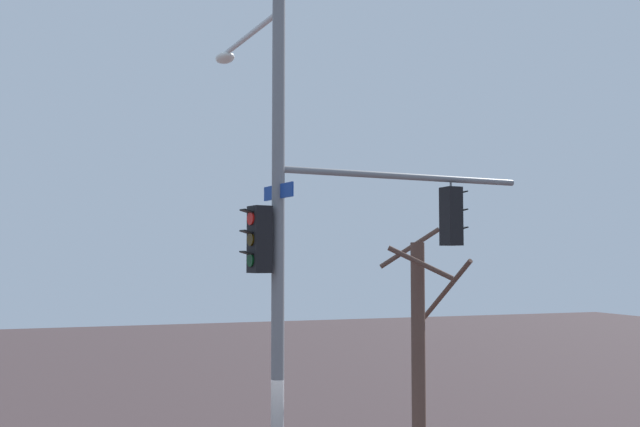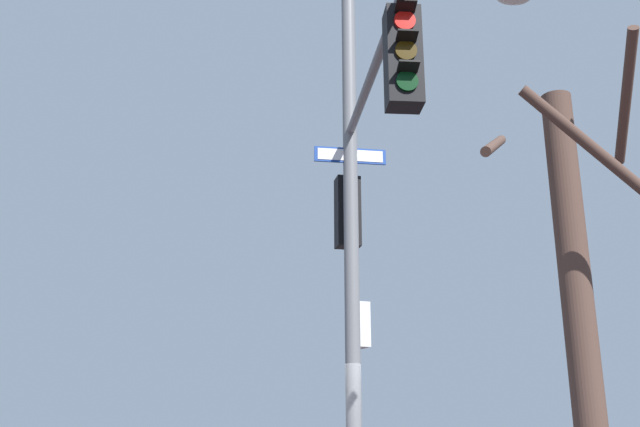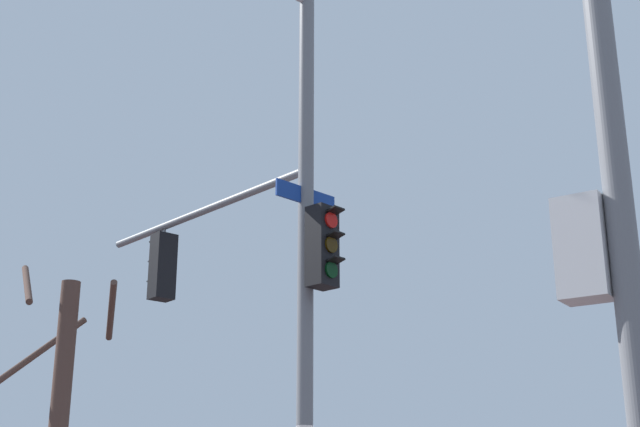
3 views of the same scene
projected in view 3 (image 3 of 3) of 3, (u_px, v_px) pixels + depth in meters
name	position (u px, v px, depth m)	size (l,w,h in m)	color
main_signal_pole_assembly	(262.00, 235.00, 12.61)	(5.63, 3.66, 8.95)	slate
secondary_pole_assembly	(613.00, 229.00, 7.86)	(0.72, 0.49, 7.70)	slate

